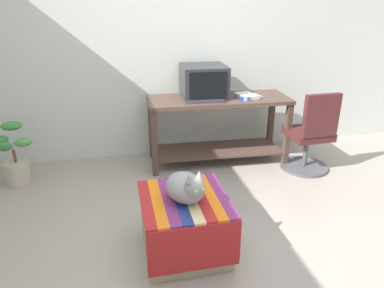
% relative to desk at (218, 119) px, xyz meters
% --- Properties ---
extents(ground_plane, '(14.00, 14.00, 0.00)m').
position_rel_desk_xyz_m(ground_plane, '(-0.49, -1.60, -0.51)').
color(ground_plane, '#9E9389').
extents(back_wall, '(8.00, 0.10, 2.60)m').
position_rel_desk_xyz_m(back_wall, '(-0.49, 0.45, 0.79)').
color(back_wall, silver).
rests_on(back_wall, ground_plane).
extents(desk, '(1.57, 0.64, 0.75)m').
position_rel_desk_xyz_m(desk, '(0.00, 0.00, 0.00)').
color(desk, '#4C382D').
rests_on(desk, ground_plane).
extents(tv_monitor, '(0.50, 0.50, 0.34)m').
position_rel_desk_xyz_m(tv_monitor, '(-0.15, 0.09, 0.41)').
color(tv_monitor, '#28282B').
rests_on(tv_monitor, desk).
extents(keyboard, '(0.41, 0.19, 0.02)m').
position_rel_desk_xyz_m(keyboard, '(-0.19, -0.12, 0.25)').
color(keyboard, '#333338').
rests_on(keyboard, desk).
extents(book, '(0.23, 0.27, 0.04)m').
position_rel_desk_xyz_m(book, '(0.30, -0.06, 0.26)').
color(book, white).
rests_on(book, desk).
extents(ottoman_with_blanket, '(0.62, 0.66, 0.44)m').
position_rel_desk_xyz_m(ottoman_with_blanket, '(-0.68, -1.47, -0.29)').
color(ottoman_with_blanket, tan).
rests_on(ottoman_with_blanket, ground_plane).
extents(cat, '(0.35, 0.41, 0.27)m').
position_rel_desk_xyz_m(cat, '(-0.67, -1.51, 0.04)').
color(cat, gray).
rests_on(cat, ottoman_with_blanket).
extents(potted_plant, '(0.34, 0.41, 0.62)m').
position_rel_desk_xyz_m(potted_plant, '(-2.12, -0.08, -0.27)').
color(potted_plant, '#B7A893').
rests_on(potted_plant, ground_plane).
extents(office_chair, '(0.52, 0.52, 0.89)m').
position_rel_desk_xyz_m(office_chair, '(0.90, -0.45, -0.13)').
color(office_chair, '#4C4C51').
rests_on(office_chair, ground_plane).
extents(stapler, '(0.11, 0.06, 0.04)m').
position_rel_desk_xyz_m(stapler, '(0.24, -0.17, 0.26)').
color(stapler, '#2342B7').
rests_on(stapler, desk).
extents(pen, '(0.07, 0.13, 0.01)m').
position_rel_desk_xyz_m(pen, '(0.46, -0.01, 0.24)').
color(pen, '#B7B7BC').
rests_on(pen, desk).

